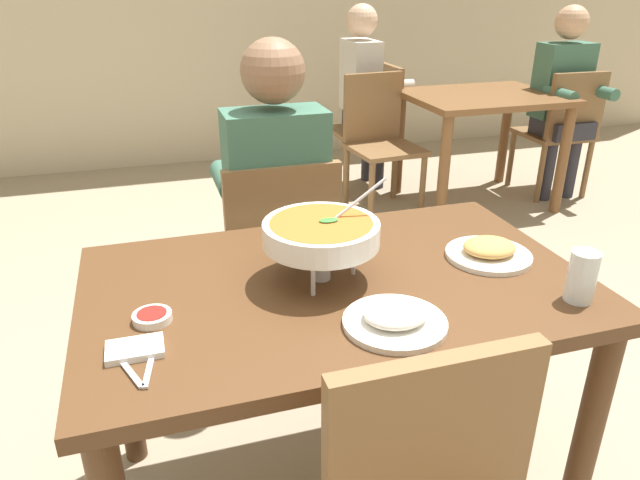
{
  "coord_description": "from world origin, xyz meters",
  "views": [
    {
      "loc": [
        -0.44,
        -1.28,
        1.5
      ],
      "look_at": [
        0.0,
        0.15,
        0.81
      ],
      "focal_mm": 32.89,
      "sensor_mm": 36.0,
      "label": 1
    }
  ],
  "objects_px": {
    "drink_glass": "(581,279)",
    "dining_table_far": "(482,115)",
    "appetizer_plate": "(488,251)",
    "chair_bg_right": "(379,135)",
    "curry_bowl": "(321,234)",
    "chair_bg_left": "(563,127)",
    "chair_diner_main": "(278,256)",
    "sauce_dish": "(152,317)",
    "patron_bg_middle": "(365,87)",
    "diner_main": "(275,195)",
    "dining_table_main": "(336,317)",
    "chair_bg_middle": "(374,120)",
    "rice_plate": "(395,318)",
    "patron_bg_left": "(564,92)"
  },
  "relations": [
    {
      "from": "sauce_dish",
      "to": "dining_table_far",
      "type": "xyz_separation_m",
      "value": [
        2.24,
        2.24,
        -0.15
      ]
    },
    {
      "from": "sauce_dish",
      "to": "chair_bg_left",
      "type": "bearing_deg",
      "value": 37.22
    },
    {
      "from": "chair_diner_main",
      "to": "patron_bg_middle",
      "type": "xyz_separation_m",
      "value": [
        1.15,
        2.07,
        0.24
      ]
    },
    {
      "from": "diner_main",
      "to": "patron_bg_middle",
      "type": "xyz_separation_m",
      "value": [
        1.15,
        2.04,
        0.0
      ]
    },
    {
      "from": "curry_bowl",
      "to": "chair_bg_right",
      "type": "bearing_deg",
      "value": 63.98
    },
    {
      "from": "diner_main",
      "to": "dining_table_far",
      "type": "height_order",
      "value": "diner_main"
    },
    {
      "from": "patron_bg_left",
      "to": "rice_plate",
      "type": "bearing_deg",
      "value": -134.17
    },
    {
      "from": "dining_table_far",
      "to": "rice_plate",
      "type": "bearing_deg",
      "value": -125.25
    },
    {
      "from": "chair_diner_main",
      "to": "sauce_dish",
      "type": "distance_m",
      "value": 0.93
    },
    {
      "from": "dining_table_far",
      "to": "chair_bg_left",
      "type": "distance_m",
      "value": 0.64
    },
    {
      "from": "dining_table_far",
      "to": "patron_bg_middle",
      "type": "relative_size",
      "value": 0.76
    },
    {
      "from": "appetizer_plate",
      "to": "chair_bg_right",
      "type": "relative_size",
      "value": 0.27
    },
    {
      "from": "rice_plate",
      "to": "drink_glass",
      "type": "distance_m",
      "value": 0.48
    },
    {
      "from": "drink_glass",
      "to": "chair_bg_left",
      "type": "height_order",
      "value": "chair_bg_left"
    },
    {
      "from": "patron_bg_middle",
      "to": "curry_bowl",
      "type": "bearing_deg",
      "value": -113.35
    },
    {
      "from": "drink_glass",
      "to": "dining_table_far",
      "type": "xyz_separation_m",
      "value": [
        1.23,
        2.44,
        -0.2
      ]
    },
    {
      "from": "chair_diner_main",
      "to": "appetizer_plate",
      "type": "xyz_separation_m",
      "value": [
        0.45,
        -0.69,
        0.27
      ]
    },
    {
      "from": "dining_table_far",
      "to": "dining_table_main",
      "type": "bearing_deg",
      "value": -129.11
    },
    {
      "from": "chair_bg_left",
      "to": "chair_bg_right",
      "type": "relative_size",
      "value": 1.0
    },
    {
      "from": "diner_main",
      "to": "chair_bg_middle",
      "type": "distance_m",
      "value": 2.34
    },
    {
      "from": "diner_main",
      "to": "appetizer_plate",
      "type": "height_order",
      "value": "diner_main"
    },
    {
      "from": "diner_main",
      "to": "rice_plate",
      "type": "height_order",
      "value": "diner_main"
    },
    {
      "from": "chair_diner_main",
      "to": "chair_bg_right",
      "type": "bearing_deg",
      "value": 56.17
    },
    {
      "from": "dining_table_main",
      "to": "appetizer_plate",
      "type": "xyz_separation_m",
      "value": [
        0.45,
        0.0,
        0.14
      ]
    },
    {
      "from": "patron_bg_left",
      "to": "patron_bg_middle",
      "type": "bearing_deg",
      "value": 153.63
    },
    {
      "from": "patron_bg_middle",
      "to": "chair_diner_main",
      "type": "bearing_deg",
      "value": -119.0
    },
    {
      "from": "chair_diner_main",
      "to": "patron_bg_left",
      "type": "relative_size",
      "value": 0.69
    },
    {
      "from": "chair_diner_main",
      "to": "patron_bg_middle",
      "type": "distance_m",
      "value": 2.38
    },
    {
      "from": "patron_bg_middle",
      "to": "patron_bg_left",
      "type": "bearing_deg",
      "value": -26.37
    },
    {
      "from": "sauce_dish",
      "to": "chair_bg_right",
      "type": "distance_m",
      "value": 2.83
    },
    {
      "from": "chair_diner_main",
      "to": "sauce_dish",
      "type": "xyz_separation_m",
      "value": [
        -0.47,
        -0.76,
        0.27
      ]
    },
    {
      "from": "curry_bowl",
      "to": "rice_plate",
      "type": "distance_m",
      "value": 0.3
    },
    {
      "from": "curry_bowl",
      "to": "chair_bg_left",
      "type": "bearing_deg",
      "value": 40.73
    },
    {
      "from": "diner_main",
      "to": "chair_bg_left",
      "type": "xyz_separation_m",
      "value": [
        2.39,
        1.39,
        -0.24
      ]
    },
    {
      "from": "sauce_dish",
      "to": "dining_table_far",
      "type": "distance_m",
      "value": 3.17
    },
    {
      "from": "dining_table_far",
      "to": "patron_bg_middle",
      "type": "bearing_deg",
      "value": 136.44
    },
    {
      "from": "diner_main",
      "to": "chair_bg_right",
      "type": "relative_size",
      "value": 1.46
    },
    {
      "from": "appetizer_plate",
      "to": "patron_bg_left",
      "type": "distance_m",
      "value": 2.89
    },
    {
      "from": "diner_main",
      "to": "patron_bg_middle",
      "type": "height_order",
      "value": "same"
    },
    {
      "from": "dining_table_far",
      "to": "chair_bg_middle",
      "type": "bearing_deg",
      "value": 135.96
    },
    {
      "from": "curry_bowl",
      "to": "patron_bg_middle",
      "type": "xyz_separation_m",
      "value": [
        1.18,
        2.74,
        -0.15
      ]
    },
    {
      "from": "appetizer_plate",
      "to": "drink_glass",
      "type": "bearing_deg",
      "value": -73.22
    },
    {
      "from": "dining_table_main",
      "to": "patron_bg_left",
      "type": "height_order",
      "value": "patron_bg_left"
    },
    {
      "from": "dining_table_main",
      "to": "patron_bg_middle",
      "type": "height_order",
      "value": "patron_bg_middle"
    },
    {
      "from": "chair_diner_main",
      "to": "drink_glass",
      "type": "relative_size",
      "value": 6.92
    },
    {
      "from": "dining_table_far",
      "to": "chair_bg_right",
      "type": "relative_size",
      "value": 1.11
    },
    {
      "from": "appetizer_plate",
      "to": "chair_bg_right",
      "type": "bearing_deg",
      "value": 74.83
    },
    {
      "from": "curry_bowl",
      "to": "chair_bg_right",
      "type": "relative_size",
      "value": 0.37
    },
    {
      "from": "curry_bowl",
      "to": "dining_table_far",
      "type": "relative_size",
      "value": 0.33
    },
    {
      "from": "diner_main",
      "to": "chair_bg_middle",
      "type": "bearing_deg",
      "value": 58.68
    }
  ]
}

